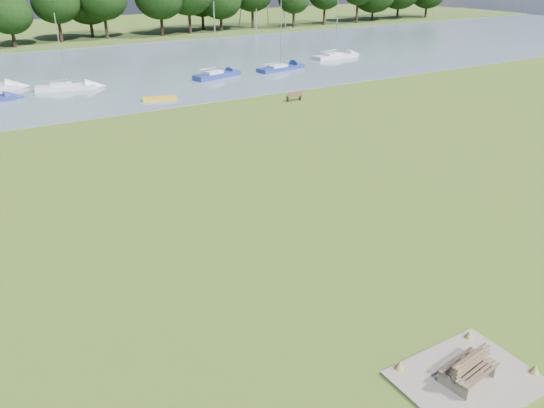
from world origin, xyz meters
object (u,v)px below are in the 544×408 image
riverbank_bench (295,96)px  sailboat_7 (216,73)px  sailboat_8 (65,85)px  bench_pair (469,369)px  kayak (160,98)px  sailboat_4 (335,55)px  sailboat_0 (280,67)px

riverbank_bench → sailboat_7: sailboat_7 is taller
riverbank_bench → sailboat_7: (-1.67, 13.12, 0.08)m
sailboat_7 → sailboat_8: bearing=157.2°
bench_pair → kayak: bearing=75.5°
bench_pair → sailboat_8: (-2.05, 48.23, -0.02)m
riverbank_bench → sailboat_4: (17.29, 16.64, 0.02)m
sailboat_8 → riverbank_bench: bearing=-28.2°
riverbank_bench → sailboat_8: bearing=142.0°
sailboat_4 → sailboat_8: sailboat_4 is taller
bench_pair → riverbank_bench: (15.04, 32.65, -0.02)m
riverbank_bench → sailboat_7: 13.23m
bench_pair → sailboat_7: size_ratio=0.24×
riverbank_bench → sailboat_7: bearing=101.6°
kayak → sailboat_4: (27.85, 10.09, 0.28)m
sailboat_7 → sailboat_0: bearing=-12.6°
kayak → sailboat_7: size_ratio=0.39×
sailboat_0 → sailboat_7: bearing=172.1°
sailboat_0 → sailboat_8: (-23.80, 2.30, 0.01)m
riverbank_bench → sailboat_4: size_ratio=0.20×
kayak → sailboat_8: (-6.54, 9.03, 0.26)m
sailboat_4 → sailboat_7: size_ratio=0.97×
kayak → sailboat_4: 29.62m
sailboat_0 → sailboat_7: size_ratio=0.99×
riverbank_bench → kayak: riverbank_bench is taller
sailboat_4 → sailboat_7: sailboat_7 is taller
riverbank_bench → sailboat_0: bearing=67.5°
riverbank_bench → kayak: (-10.56, 6.55, -0.26)m
kayak → sailboat_8: sailboat_8 is taller
sailboat_4 → sailboat_7: 19.29m
kayak → bench_pair: bearing=-79.8°
bench_pair → riverbank_bench: bench_pair is taller
sailboat_7 → sailboat_8: (-15.43, 2.46, -0.08)m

